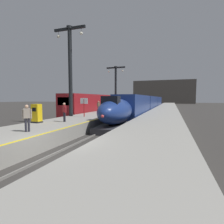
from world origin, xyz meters
name	(u,v)px	position (x,y,z in m)	size (l,w,h in m)	color
ground_plane	(59,161)	(0.00, 0.00, 0.00)	(260.00, 260.00, 0.00)	#33302D
platform_left	(120,112)	(-4.05, 24.75, 0.53)	(4.80, 110.00, 1.05)	gray
platform_right	(164,113)	(4.05, 24.75, 0.53)	(4.80, 110.00, 1.05)	gray
platform_left_safety_stripe	(132,109)	(-1.77, 24.75, 1.05)	(0.20, 107.80, 0.01)	yellow
rail_main_left	(140,114)	(-0.75, 27.50, 0.06)	(0.08, 110.00, 0.12)	slate
rail_main_right	(147,114)	(0.75, 27.50, 0.06)	(0.08, 110.00, 0.12)	slate
rail_secondary_left	(102,113)	(-8.85, 27.50, 0.06)	(0.08, 110.00, 0.12)	slate
rail_secondary_right	(109,113)	(-7.35, 27.50, 0.06)	(0.08, 110.00, 0.12)	slate
highspeed_train_main	(148,103)	(0.00, 33.79, 1.95)	(2.92, 57.30, 3.60)	navy
regional_train_adjacent	(111,103)	(-8.10, 30.67, 2.13)	(2.85, 36.60, 3.80)	maroon
station_column_mid	(70,64)	(-5.90, 10.51, 7.14)	(4.00, 0.68, 10.25)	black
station_column_far	(116,83)	(-5.90, 27.67, 6.32)	(4.00, 0.68, 8.70)	black
passenger_near_edge	(99,106)	(-5.22, 17.12, 2.04)	(0.41, 0.46, 1.69)	#23232D
passenger_mid_platform	(27,116)	(-3.17, 1.23, 2.04)	(0.44, 0.42, 1.69)	#23232D
passenger_far_waiting	(64,111)	(-3.68, 5.94, 2.04)	(0.51, 0.38, 1.69)	#23232D
rolling_suitcase	(117,110)	(-2.50, 17.68, 1.35)	(0.40, 0.22, 0.98)	#4C4C51
ticket_machine_yellow	(37,114)	(-5.55, 4.63, 1.79)	(0.76, 0.62, 1.60)	yellow
departure_info_board	(84,103)	(-4.04, 10.28, 2.56)	(0.90, 0.10, 2.12)	maroon
terminus_back_wall	(163,92)	(0.00, 102.00, 7.00)	(36.00, 2.00, 14.00)	#4C4742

